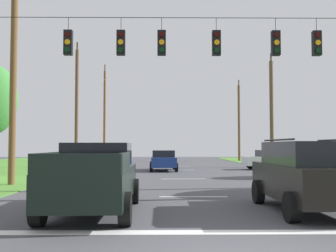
# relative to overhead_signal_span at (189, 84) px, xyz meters

# --- Properties ---
(stop_bar_stripe) EXTENTS (13.18, 0.45, 0.01)m
(stop_bar_stripe) POSITION_rel_overhead_signal_span_xyz_m (0.14, -6.33, -4.20)
(stop_bar_stripe) COLOR white
(stop_bar_stripe) RESTS_ON ground
(lane_dash_0) EXTENTS (2.50, 0.15, 0.01)m
(lane_dash_0) POSITION_rel_overhead_signal_span_xyz_m (0.14, -0.33, -4.20)
(lane_dash_0) COLOR white
(lane_dash_0) RESTS_ON ground
(lane_dash_1) EXTENTS (2.50, 0.15, 0.01)m
(lane_dash_1) POSITION_rel_overhead_signal_span_xyz_m (0.14, 7.47, -4.20)
(lane_dash_1) COLOR white
(lane_dash_1) RESTS_ON ground
(lane_dash_2) EXTENTS (2.50, 0.15, 0.01)m
(lane_dash_2) POSITION_rel_overhead_signal_span_xyz_m (0.14, 15.61, -4.20)
(lane_dash_2) COLOR white
(lane_dash_2) RESTS_ON ground
(lane_dash_3) EXTENTS (2.50, 0.15, 0.01)m
(lane_dash_3) POSITION_rel_overhead_signal_span_xyz_m (0.14, 20.69, -4.20)
(lane_dash_3) COLOR white
(lane_dash_3) RESTS_ON ground
(overhead_signal_span) EXTENTS (15.91, 0.31, 7.25)m
(overhead_signal_span) POSITION_rel_overhead_signal_span_xyz_m (0.00, 0.00, 0.00)
(overhead_signal_span) COLOR brown
(overhead_signal_span) RESTS_ON ground
(pickup_truck) EXTENTS (2.36, 5.43, 1.95)m
(pickup_truck) POSITION_rel_overhead_signal_span_xyz_m (-2.88, -3.79, -3.24)
(pickup_truck) COLOR black
(pickup_truck) RESTS_ON ground
(suv_black) EXTENTS (2.26, 4.82, 2.05)m
(suv_black) POSITION_rel_overhead_signal_span_xyz_m (3.10, -3.69, -3.15)
(suv_black) COLOR black
(suv_black) RESTS_ON ground
(distant_car_crossing_white) EXTENTS (4.45, 2.33, 1.52)m
(distant_car_crossing_white) POSITION_rel_overhead_signal_span_xyz_m (7.49, 16.33, -3.42)
(distant_car_crossing_white) COLOR silver
(distant_car_crossing_white) RESTS_ON ground
(distant_car_oncoming) EXTENTS (2.11, 4.35, 1.52)m
(distant_car_oncoming) POSITION_rel_overhead_signal_span_xyz_m (-0.99, 14.93, -3.42)
(distant_car_oncoming) COLOR navy
(distant_car_oncoming) RESTS_ON ground
(utility_pole_far_right) EXTENTS (0.33, 1.88, 10.00)m
(utility_pole_far_right) POSITION_rel_overhead_signal_span_xyz_m (8.45, 19.61, 0.57)
(utility_pole_far_right) COLOR brown
(utility_pole_far_right) RESTS_ON ground
(utility_pole_near_left) EXTENTS (0.30, 1.80, 10.01)m
(utility_pole_near_left) POSITION_rel_overhead_signal_span_xyz_m (8.32, 34.04, 0.62)
(utility_pole_near_left) COLOR brown
(utility_pole_near_left) RESTS_ON ground
(utility_pole_far_left) EXTENTS (0.32, 1.94, 11.65)m
(utility_pole_far_left) POSITION_rel_overhead_signal_span_xyz_m (-8.17, 4.03, 1.39)
(utility_pole_far_left) COLOR brown
(utility_pole_far_left) RESTS_ON ground
(utility_pole_distant_right) EXTENTS (0.29, 1.79, 10.83)m
(utility_pole_distant_right) POSITION_rel_overhead_signal_span_xyz_m (-8.46, 19.25, 1.05)
(utility_pole_distant_right) COLOR brown
(utility_pole_distant_right) RESTS_ON ground
(utility_pole_distant_left) EXTENTS (0.28, 1.99, 11.71)m
(utility_pole_distant_left) POSITION_rel_overhead_signal_span_xyz_m (-8.12, 33.13, 1.58)
(utility_pole_distant_left) COLOR brown
(utility_pole_distant_left) RESTS_ON ground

